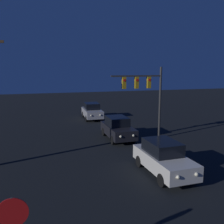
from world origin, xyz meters
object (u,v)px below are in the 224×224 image
object	(u,v)px
car_near	(163,158)
traffic_signal_mast	(146,90)
car_mid	(118,128)
car_far	(92,111)

from	to	relation	value
car_near	traffic_signal_mast	world-z (taller)	traffic_signal_mast
car_near	car_mid	size ratio (longest dim) A/B	1.00
car_mid	car_far	xyz separation A→B (m)	(-0.20, 8.69, 0.00)
car_mid	car_near	bearing A→B (deg)	91.74
car_near	car_far	xyz separation A→B (m)	(-0.41, 15.94, 0.00)
car_near	car_mid	bearing A→B (deg)	-89.35
car_mid	traffic_signal_mast	bearing A→B (deg)	159.26
car_near	car_far	distance (m)	15.95
car_far	car_near	bearing A→B (deg)	93.64
car_far	traffic_signal_mast	bearing A→B (deg)	105.79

